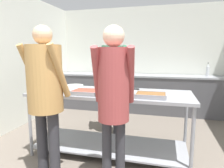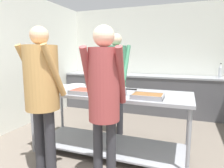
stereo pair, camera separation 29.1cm
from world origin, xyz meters
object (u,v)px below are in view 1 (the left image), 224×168
Objects in this scene: guest_serving_left at (45,87)px; guest_serving_right at (114,92)px; serving_tray_vegetables at (86,92)px; cook_behind_counter at (112,73)px; plate_stack at (75,87)px; sauce_pan at (118,91)px; serving_tray_roast at (151,95)px; water_bottle at (208,70)px.

guest_serving_right is (0.81, -0.06, -0.00)m from guest_serving_left.
serving_tray_vegetables is 0.20× the size of cook_behind_counter.
guest_serving_right reaches higher than serving_tray_vegetables.
serving_tray_vegetables is at bearing 62.01° from guest_serving_left.
plate_stack is 0.84m from sauce_pan.
serving_tray_vegetables is 0.61m from guest_serving_left.
serving_tray_roast is 2.81m from water_bottle.
cook_behind_counter reaches higher than serving_tray_roast.
serving_tray_vegetables is 0.96× the size of serving_tray_roast.
sauce_pan is (0.78, -0.31, 0.03)m from plate_stack.
serving_tray_roast is at bearing -10.16° from sauce_pan.
cook_behind_counter is at bearing 105.34° from guest_serving_right.
sauce_pan is 0.94m from guest_serving_left.
cook_behind_counter is (0.47, 0.54, 0.18)m from plate_stack.
plate_stack is 0.89× the size of water_bottle.
water_bottle is at bearing 52.39° from serving_tray_vegetables.
sauce_pan is 2.94m from water_bottle.
serving_tray_vegetables is 0.80m from guest_serving_right.
guest_serving_right is at bearing -4.02° from guest_serving_left.
serving_tray_vegetables is at bearing 132.11° from guest_serving_right.
serving_tray_roast is 0.21× the size of guest_serving_left.
guest_serving_left is at bearing -139.54° from sauce_pan.
cook_behind_counter is at bearing 48.73° from plate_stack.
guest_serving_left is 1.50m from cook_behind_counter.
water_bottle is at bearing 58.08° from sauce_pan.
serving_tray_roast is 0.68m from guest_serving_right.
sauce_pan reaches higher than serving_tray_roast.
serving_tray_roast is 1.20× the size of water_bottle.
plate_stack is 0.16× the size of guest_serving_right.
guest_serving_right is (0.10, -0.66, 0.12)m from sauce_pan.
cook_behind_counter reaches higher than serving_tray_vegetables.
serving_tray_vegetables is (0.36, -0.39, 0.00)m from plate_stack.
cook_behind_counter is (-0.41, 1.51, 0.03)m from guest_serving_right.
serving_tray_roast is at bearing 60.58° from guest_serving_right.
serving_tray_vegetables is at bearing -47.55° from plate_stack.
water_bottle is (2.34, 2.18, 0.14)m from plate_stack.
guest_serving_right is (-0.33, -0.58, 0.14)m from serving_tray_roast.
guest_serving_right is at bearing -81.23° from sauce_pan.
guest_serving_right is (0.53, -0.58, 0.14)m from serving_tray_vegetables.
guest_serving_left reaches higher than water_bottle.
guest_serving_left is at bearing -155.19° from serving_tray_roast.
cook_behind_counter is (0.11, 0.92, 0.18)m from serving_tray_vegetables.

